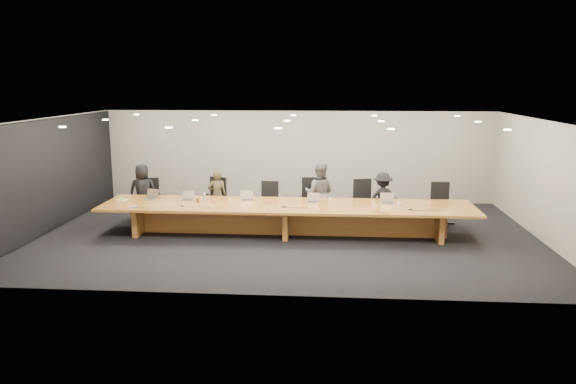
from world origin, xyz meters
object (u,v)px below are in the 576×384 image
at_px(av_box, 133,207).
at_px(person_c, 319,193).
at_px(laptop_a, 150,194).
at_px(mic_center, 284,207).
at_px(mic_left, 182,206).
at_px(mic_right, 411,209).
at_px(person_d, 382,199).
at_px(laptop_d, 312,198).
at_px(chair_far_right, 441,204).
at_px(person_a, 143,192).
at_px(water_bottle, 204,197).
at_px(amber_mug, 198,200).
at_px(chair_far_left, 151,199).
at_px(laptop_c, 247,195).
at_px(chair_right, 364,201).
at_px(conference_table, 287,214).
at_px(laptop_b, 187,196).
at_px(chair_mid_left, 269,202).
at_px(chair_left, 214,199).
at_px(laptop_e, 388,198).
at_px(paper_cup_near, 330,200).
at_px(chair_mid_right, 311,200).
at_px(person_b, 217,196).
at_px(paper_cup_far, 400,204).

bearing_deg(av_box, person_c, 3.26).
xyz_separation_m(laptop_a, mic_center, (3.46, -0.63, -0.11)).
xyz_separation_m(mic_left, mic_right, (5.39, 0.04, 0.00)).
xyz_separation_m(person_d, laptop_d, (-1.80, -0.89, 0.18)).
bearing_deg(mic_right, laptop_a, 173.87).
bearing_deg(mic_right, chair_far_right, 57.75).
xyz_separation_m(person_a, laptop_d, (4.58, -0.94, 0.11)).
relative_size(water_bottle, amber_mug, 1.95).
bearing_deg(person_a, chair_far_left, -157.06).
distance_m(chair_far_left, laptop_d, 4.54).
bearing_deg(mic_right, laptop_c, 168.86).
bearing_deg(chair_right, person_c, 176.30).
height_order(conference_table, chair_far_left, chair_far_left).
bearing_deg(person_c, mic_right, 152.17).
distance_m(chair_far_left, person_a, 0.29).
xyz_separation_m(laptop_c, mic_center, (0.99, -0.72, -0.11)).
bearing_deg(water_bottle, chair_far_left, 149.14).
distance_m(person_c, av_box, 4.71).
bearing_deg(laptop_c, laptop_b, 166.18).
xyz_separation_m(water_bottle, amber_mug, (-0.11, -0.25, -0.05)).
height_order(chair_far_right, mic_right, chair_far_right).
xyz_separation_m(chair_mid_left, laptop_a, (-2.93, -0.85, 0.33)).
height_order(conference_table, person_d, person_d).
distance_m(chair_left, laptop_e, 4.64).
bearing_deg(paper_cup_near, mic_center, -146.01).
xyz_separation_m(laptop_b, amber_mug, (0.33, -0.25, -0.06)).
relative_size(chair_left, laptop_e, 3.54).
height_order(laptop_b, laptop_c, laptop_c).
bearing_deg(paper_cup_near, chair_mid_right, 120.86).
bearing_deg(mic_center, laptop_c, 143.93).
distance_m(person_b, amber_mug, 1.23).
relative_size(chair_left, chair_far_right, 1.03).
relative_size(chair_far_left, paper_cup_far, 12.11).
height_order(person_b, av_box, person_b).
distance_m(chair_mid_left, paper_cup_near, 1.79).
bearing_deg(person_d, av_box, 6.45).
distance_m(chair_far_right, laptop_e, 1.77).
height_order(amber_mug, mic_right, amber_mug).
bearing_deg(person_d, conference_table, 16.07).
relative_size(chair_far_right, av_box, 5.64).
height_order(chair_far_right, mic_left, chair_far_right).
relative_size(person_d, mic_left, 13.25).
bearing_deg(laptop_b, amber_mug, -36.38).
distance_m(laptop_b, laptop_d, 3.13).
distance_m(conference_table, person_b, 2.35).
bearing_deg(person_d, mic_right, 98.21).
relative_size(conference_table, person_a, 5.93).
distance_m(chair_far_right, laptop_a, 7.47).
xyz_separation_m(chair_mid_left, chair_mid_right, (1.11, 0.06, 0.05)).
xyz_separation_m(chair_mid_right, laptop_e, (1.89, -0.94, 0.28)).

